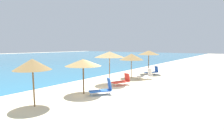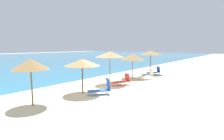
% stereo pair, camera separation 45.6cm
% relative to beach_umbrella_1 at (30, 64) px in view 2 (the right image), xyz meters
% --- Properties ---
extents(ground_plane, '(160.00, 160.00, 0.00)m').
position_rel_beach_umbrella_1_xyz_m(ground_plane, '(4.76, -1.63, -2.32)').
color(ground_plane, beige).
extents(beach_umbrella_1, '(2.01, 2.01, 2.63)m').
position_rel_beach_umbrella_1_xyz_m(beach_umbrella_1, '(0.00, 0.00, 0.00)').
color(beach_umbrella_1, brown).
rests_on(beach_umbrella_1, ground_plane).
extents(beach_umbrella_2, '(2.48, 2.48, 2.43)m').
position_rel_beach_umbrella_1_xyz_m(beach_umbrella_2, '(3.56, -0.25, -0.15)').
color(beach_umbrella_2, brown).
rests_on(beach_umbrella_2, ground_plane).
extents(beach_umbrella_3, '(2.57, 2.57, 2.84)m').
position_rel_beach_umbrella_1_xyz_m(beach_umbrella_3, '(7.23, 0.23, 0.26)').
color(beach_umbrella_3, brown).
rests_on(beach_umbrella_3, ground_plane).
extents(beach_umbrella_4, '(2.50, 2.50, 2.53)m').
position_rel_beach_umbrella_1_xyz_m(beach_umbrella_4, '(11.04, 0.25, -0.12)').
color(beach_umbrella_4, brown).
rests_on(beach_umbrella_4, ground_plane).
extents(beach_umbrella_5, '(2.48, 2.48, 2.78)m').
position_rel_beach_umbrella_1_xyz_m(beach_umbrella_5, '(14.73, 0.02, 0.20)').
color(beach_umbrella_5, brown).
rests_on(beach_umbrella_5, ground_plane).
extents(lounge_chair_0, '(1.71, 1.18, 0.98)m').
position_rel_beach_umbrella_1_xyz_m(lounge_chair_0, '(7.46, -0.91, -1.93)').
color(lounge_chair_0, red).
rests_on(lounge_chair_0, ground_plane).
extents(lounge_chair_2, '(1.60, 1.33, 1.13)m').
position_rel_beach_umbrella_1_xyz_m(lounge_chair_2, '(4.13, -1.52, -1.90)').
color(lounge_chair_2, blue).
rests_on(lounge_chair_2, ground_plane).
extents(lounge_chair_3, '(1.61, 1.28, 1.10)m').
position_rel_beach_umbrella_1_xyz_m(lounge_chair_3, '(11.13, -1.39, -1.88)').
color(lounge_chair_3, white).
rests_on(lounge_chair_3, ground_plane).
extents(lounge_chair_4, '(1.69, 1.31, 0.98)m').
position_rel_beach_umbrella_1_xyz_m(lounge_chair_4, '(14.38, -0.67, -1.95)').
color(lounge_chair_4, blue).
rests_on(lounge_chair_4, ground_plane).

